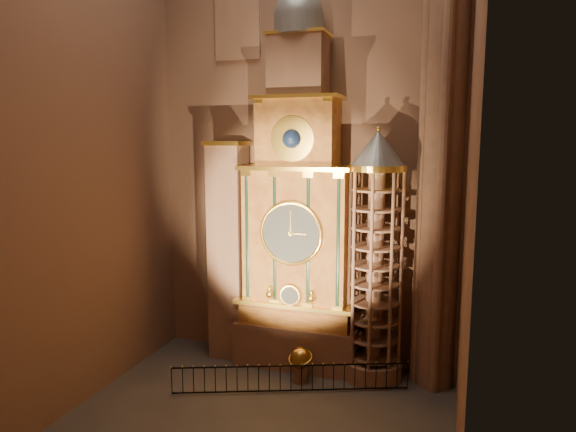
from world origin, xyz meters
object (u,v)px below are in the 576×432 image
(astronomical_clock, at_px, (298,221))
(stair_turret, at_px, (375,259))
(iron_railing, at_px, (291,378))
(portrait_tower, at_px, (229,250))
(celestial_globe, at_px, (300,362))

(astronomical_clock, distance_m, stair_turret, 3.78)
(iron_railing, bearing_deg, astronomical_clock, 101.62)
(portrait_tower, xyz_separation_m, stair_turret, (6.90, -0.28, 0.12))
(astronomical_clock, height_order, iron_railing, astronomical_clock)
(stair_turret, bearing_deg, astronomical_clock, 175.70)
(portrait_tower, relative_size, stair_turret, 0.94)
(celestial_globe, bearing_deg, astronomical_clock, 110.97)
(stair_turret, bearing_deg, portrait_tower, 177.67)
(astronomical_clock, relative_size, iron_railing, 1.85)
(stair_turret, height_order, iron_railing, stair_turret)
(stair_turret, xyz_separation_m, iron_railing, (-2.94, -2.47, -4.65))
(stair_turret, distance_m, iron_railing, 6.03)
(astronomical_clock, relative_size, stair_turret, 1.55)
(iron_railing, bearing_deg, stair_turret, 40.04)
(astronomical_clock, height_order, portrait_tower, astronomical_clock)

